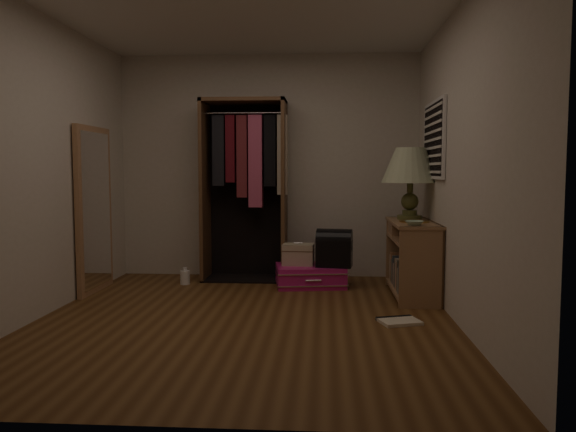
% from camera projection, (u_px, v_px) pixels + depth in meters
% --- Properties ---
extents(ground, '(4.00, 4.00, 0.00)m').
position_uv_depth(ground, '(245.00, 319.00, 4.73)').
color(ground, '#583619').
rests_on(ground, ground).
extents(room_walls, '(3.52, 4.02, 2.60)m').
position_uv_depth(room_walls, '(254.00, 141.00, 4.65)').
color(room_walls, beige).
rests_on(room_walls, ground).
extents(console_bookshelf, '(0.42, 1.12, 0.75)m').
position_uv_depth(console_bookshelf, '(411.00, 257.00, 5.63)').
color(console_bookshelf, '#966B48').
rests_on(console_bookshelf, ground).
extents(open_wardrobe, '(0.97, 0.50, 2.05)m').
position_uv_depth(open_wardrobe, '(248.00, 174.00, 6.41)').
color(open_wardrobe, brown).
rests_on(open_wardrobe, ground).
extents(floor_mirror, '(0.06, 0.80, 1.70)m').
position_uv_depth(floor_mirror, '(94.00, 210.00, 5.77)').
color(floor_mirror, '#A87751').
rests_on(floor_mirror, ground).
extents(pink_suitcase, '(0.81, 0.64, 0.23)m').
position_uv_depth(pink_suitcase, '(310.00, 276.00, 6.08)').
color(pink_suitcase, '#C01771').
rests_on(pink_suitcase, ground).
extents(train_case, '(0.35, 0.26, 0.25)m').
position_uv_depth(train_case, '(298.00, 254.00, 6.10)').
color(train_case, tan).
rests_on(train_case, pink_suitcase).
extents(black_bag, '(0.40, 0.29, 0.41)m').
position_uv_depth(black_bag, '(334.00, 247.00, 5.98)').
color(black_bag, black).
rests_on(black_bag, pink_suitcase).
extents(table_lamp, '(0.68, 0.68, 0.74)m').
position_uv_depth(table_lamp, '(410.00, 167.00, 5.75)').
color(table_lamp, '#4A4F26').
rests_on(table_lamp, console_bookshelf).
extents(brass_tray, '(0.33, 0.33, 0.02)m').
position_uv_depth(brass_tray, '(414.00, 221.00, 5.48)').
color(brass_tray, '#B08B43').
rests_on(brass_tray, console_bookshelf).
extents(ceramic_bowl, '(0.20, 0.20, 0.04)m').
position_uv_depth(ceramic_bowl, '(414.00, 223.00, 5.16)').
color(ceramic_bowl, '#9EBEA2').
rests_on(ceramic_bowl, console_bookshelf).
extents(white_jug, '(0.12, 0.12, 0.19)m').
position_uv_depth(white_jug, '(185.00, 277.00, 6.18)').
color(white_jug, white).
rests_on(white_jug, ground).
extents(floor_book, '(0.38, 0.34, 0.03)m').
position_uv_depth(floor_book, '(398.00, 321.00, 4.64)').
color(floor_book, beige).
rests_on(floor_book, ground).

